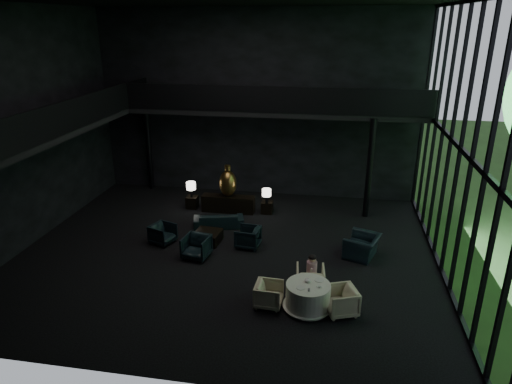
% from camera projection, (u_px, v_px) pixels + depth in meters
% --- Properties ---
extents(floor, '(14.00, 12.00, 0.02)m').
position_uv_depth(floor, '(228.00, 253.00, 15.58)').
color(floor, black).
rests_on(floor, ground).
extents(wall_back, '(14.00, 0.04, 8.00)m').
position_uv_depth(wall_back, '(257.00, 105.00, 19.71)').
color(wall_back, black).
rests_on(wall_back, ground).
extents(wall_front, '(14.00, 0.04, 8.00)m').
position_uv_depth(wall_front, '(151.00, 214.00, 8.64)').
color(wall_front, black).
rests_on(wall_front, ground).
extents(wall_left, '(0.04, 12.00, 8.00)m').
position_uv_depth(wall_left, '(22.00, 130.00, 15.29)').
color(wall_left, black).
rests_on(wall_left, ground).
extents(curtain_wall, '(0.20, 12.00, 8.00)m').
position_uv_depth(curtain_wall, '(461.00, 148.00, 13.07)').
color(curtain_wall, black).
rests_on(curtain_wall, ground).
extents(mezzanine_left, '(2.00, 12.00, 0.25)m').
position_uv_depth(mezzanine_left, '(49.00, 131.00, 15.13)').
color(mezzanine_left, black).
rests_on(mezzanine_left, wall_left).
extents(mezzanine_back, '(12.00, 2.00, 0.25)m').
position_uv_depth(mezzanine_back, '(277.00, 110.00, 18.63)').
color(mezzanine_back, black).
rests_on(mezzanine_back, wall_back).
extents(railing_left, '(0.06, 12.00, 1.00)m').
position_uv_depth(railing_left, '(74.00, 114.00, 14.76)').
color(railing_left, black).
rests_on(railing_left, mezzanine_left).
extents(railing_back, '(12.00, 0.06, 1.00)m').
position_uv_depth(railing_back, '(274.00, 99.00, 17.50)').
color(railing_back, black).
rests_on(railing_back, mezzanine_back).
extents(column_nw, '(0.24, 0.24, 4.00)m').
position_uv_depth(column_nw, '(149.00, 147.00, 20.93)').
color(column_nw, black).
rests_on(column_nw, floor).
extents(column_ne, '(0.24, 0.24, 4.00)m').
position_uv_depth(column_ne, '(369.00, 169.00, 17.81)').
color(column_ne, black).
rests_on(column_ne, floor).
extents(console, '(2.18, 0.49, 0.69)m').
position_uv_depth(console, '(228.00, 204.00, 18.83)').
color(console, black).
rests_on(console, floor).
extents(bronze_urn, '(0.70, 0.70, 1.31)m').
position_uv_depth(bronze_urn, '(228.00, 183.00, 18.52)').
color(bronze_urn, '#A36D1E').
rests_on(bronze_urn, console).
extents(side_table_left, '(0.46, 0.46, 0.50)m').
position_uv_depth(side_table_left, '(192.00, 202.00, 19.25)').
color(side_table_left, black).
rests_on(side_table_left, floor).
extents(table_lamp_left, '(0.39, 0.39, 0.66)m').
position_uv_depth(table_lamp_left, '(191.00, 186.00, 18.95)').
color(table_lamp_left, black).
rests_on(table_lamp_left, side_table_left).
extents(side_table_right, '(0.45, 0.45, 0.50)m').
position_uv_depth(side_table_right, '(267.00, 207.00, 18.73)').
color(side_table_right, black).
rests_on(side_table_right, floor).
extents(table_lamp_right, '(0.36, 0.36, 0.61)m').
position_uv_depth(table_lamp_right, '(267.00, 193.00, 18.32)').
color(table_lamp_right, black).
rests_on(table_lamp_right, side_table_right).
extents(sofa, '(1.79, 0.94, 0.67)m').
position_uv_depth(sofa, '(219.00, 219.00, 17.45)').
color(sofa, black).
rests_on(sofa, floor).
extents(lounge_armchair_west, '(0.92, 0.95, 0.78)m').
position_uv_depth(lounge_armchair_west, '(163.00, 233.00, 16.15)').
color(lounge_armchair_west, '#11282A').
rests_on(lounge_armchair_west, floor).
extents(lounge_armchair_east, '(0.84, 0.89, 0.84)m').
position_uv_depth(lounge_armchair_east, '(248.00, 236.00, 15.86)').
color(lounge_armchair_east, black).
rests_on(lounge_armchair_east, floor).
extents(lounge_armchair_south, '(1.02, 0.97, 0.93)m').
position_uv_depth(lounge_armchair_south, '(196.00, 245.00, 15.11)').
color(lounge_armchair_south, '#132B39').
rests_on(lounge_armchair_south, floor).
extents(window_armchair, '(1.18, 1.44, 1.09)m').
position_uv_depth(window_armchair, '(362.00, 242.00, 15.15)').
color(window_armchair, black).
rests_on(window_armchair, floor).
extents(coffee_table, '(0.98, 0.98, 0.40)m').
position_uv_depth(coffee_table, '(208.00, 237.00, 16.27)').
color(coffee_table, black).
rests_on(coffee_table, floor).
extents(dining_table, '(1.38, 1.38, 0.75)m').
position_uv_depth(dining_table, '(308.00, 298.00, 12.46)').
color(dining_table, white).
rests_on(dining_table, floor).
extents(dining_chair_north, '(0.93, 0.88, 0.89)m').
position_uv_depth(dining_chair_north, '(310.00, 277.00, 13.25)').
color(dining_chair_north, '#A19B83').
rests_on(dining_chair_north, floor).
extents(dining_chair_east, '(1.04, 1.07, 0.87)m').
position_uv_depth(dining_chair_east, '(341.00, 299.00, 12.23)').
color(dining_chair_east, '#B8AD88').
rests_on(dining_chair_east, floor).
extents(dining_chair_west, '(0.70, 0.74, 0.73)m').
position_uv_depth(dining_chair_west, '(269.00, 294.00, 12.58)').
color(dining_chair_west, tan).
rests_on(dining_chair_west, floor).
extents(child, '(0.31, 0.31, 0.66)m').
position_uv_depth(child, '(312.00, 265.00, 13.24)').
color(child, '#C58AAC').
rests_on(child, dining_chair_north).
extents(plate_a, '(0.28, 0.28, 0.01)m').
position_uv_depth(plate_a, '(301.00, 288.00, 12.15)').
color(plate_a, white).
rests_on(plate_a, dining_table).
extents(plate_b, '(0.26, 0.26, 0.02)m').
position_uv_depth(plate_b, '(319.00, 280.00, 12.51)').
color(plate_b, white).
rests_on(plate_b, dining_table).
extents(saucer, '(0.20, 0.20, 0.01)m').
position_uv_depth(saucer, '(319.00, 286.00, 12.21)').
color(saucer, white).
rests_on(saucer, dining_table).
extents(coffee_cup, '(0.10, 0.10, 0.06)m').
position_uv_depth(coffee_cup, '(320.00, 286.00, 12.16)').
color(coffee_cup, white).
rests_on(coffee_cup, saucer).
extents(cereal_bowl, '(0.17, 0.17, 0.08)m').
position_uv_depth(cereal_bowl, '(307.00, 280.00, 12.42)').
color(cereal_bowl, white).
rests_on(cereal_bowl, dining_table).
extents(cream_pot, '(0.08, 0.08, 0.07)m').
position_uv_depth(cream_pot, '(309.00, 290.00, 11.99)').
color(cream_pot, '#99999E').
rests_on(cream_pot, dining_table).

